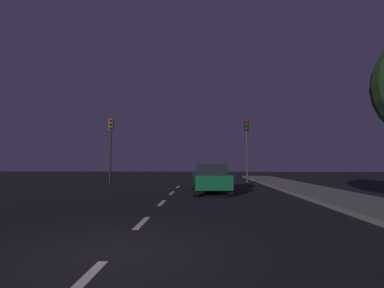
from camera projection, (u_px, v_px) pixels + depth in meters
The scene contains 10 objects.
ground_plane at pixel (164, 201), 12.00m from camera, with size 80.00×80.00×0.00m, color black.
sidewalk_curb_right at pixel (348, 200), 11.75m from camera, with size 3.00×40.00×0.15m, color gray.
lane_stripe_nearest at pixel (83, 282), 3.83m from camera, with size 0.16×1.60×0.01m, color silver.
lane_stripe_second at pixel (142, 223), 7.62m from camera, with size 0.16×1.60×0.01m, color silver.
lane_stripe_third at pixel (162, 203), 11.41m from camera, with size 0.16×1.60×0.01m, color silver.
lane_stripe_fourth at pixel (172, 193), 15.19m from camera, with size 0.16×1.60×0.01m, color silver.
lane_stripe_fifth at pixel (178, 187), 18.98m from camera, with size 0.16×1.60×0.01m, color silver.
traffic_signal_left at pixel (111, 138), 21.73m from camera, with size 0.32×0.38×4.90m.
traffic_signal_right at pixel (247, 138), 21.38m from camera, with size 0.32×0.38×4.83m.
car_stopped_ahead at pixel (210, 178), 15.24m from camera, with size 2.06×4.58×1.51m.
Camera 1 is at (1.58, -5.08, 1.58)m, focal length 27.11 mm.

